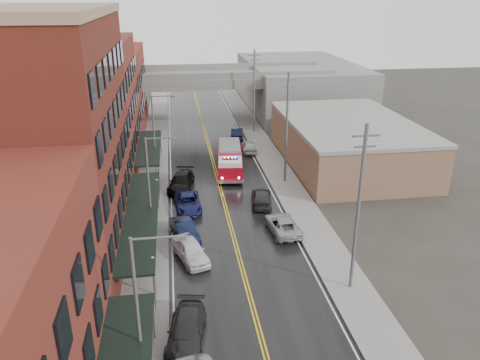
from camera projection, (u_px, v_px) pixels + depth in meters
road at (225, 205)px, 45.89m from camera, size 11.00×160.00×0.02m
sidewalk_left at (149, 209)px, 44.89m from camera, size 3.00×160.00×0.15m
sidewalk_right at (297, 200)px, 46.84m from camera, size 3.00×160.00×0.15m
curb_left at (167, 208)px, 45.11m from camera, size 0.30×160.00×0.15m
curb_right at (281, 201)px, 46.62m from camera, size 0.30×160.00×0.15m
brick_building_b at (55, 145)px, 34.32m from camera, size 9.00×20.00×18.00m
brick_building_c at (92, 110)px, 50.94m from camera, size 9.00×15.00×15.00m
brick_building_far at (111, 92)px, 67.56m from camera, size 9.00×20.00×12.00m
tan_building at (347, 143)px, 56.27m from camera, size 14.00×22.00×5.00m
right_far_block at (299, 85)px, 83.50m from camera, size 18.00×30.00×8.00m
awning_1 at (141, 214)px, 37.35m from camera, size 2.60×18.00×3.09m
awning_2 at (149, 147)px, 53.41m from camera, size 2.60×13.00×3.09m
globe_lamp_1 at (153, 267)px, 31.32m from camera, size 0.44×0.44×3.12m
globe_lamp_2 at (157, 187)px, 44.17m from camera, size 0.44×0.44×3.12m
street_lamp_0 at (142, 306)px, 22.89m from camera, size 2.64×0.22×9.00m
street_lamp_1 at (152, 183)px, 37.57m from camera, size 2.64×0.22×9.00m
street_lamp_2 at (156, 129)px, 52.25m from camera, size 2.64×0.22×9.00m
utility_pole_0 at (358, 207)px, 30.73m from camera, size 1.80×0.24×12.00m
utility_pole_1 at (287, 127)px, 49.08m from camera, size 1.80×0.24×12.00m
utility_pole_2 at (254, 90)px, 67.43m from camera, size 1.80×0.24×12.00m
overpass at (201, 85)px, 73.01m from camera, size 40.00×10.00×7.50m
fire_truck at (230, 159)px, 53.52m from camera, size 4.05×8.61×3.06m
parked_car_left_3 at (186, 330)px, 27.86m from camera, size 2.94×5.43×1.49m
parked_car_left_4 at (191, 250)px, 36.32m from camera, size 3.21×5.06×1.61m
parked_car_left_5 at (185, 230)px, 39.50m from camera, size 2.68×4.73×1.47m
parked_car_left_6 at (188, 202)px, 44.79m from camera, size 2.58×5.23×1.43m
parked_car_left_7 at (181, 182)px, 49.45m from camera, size 3.37×5.89×1.61m
parked_car_right_0 at (283, 224)px, 40.59m from camera, size 2.71×5.22×1.41m
parked_car_right_1 at (261, 197)px, 45.92m from camera, size 2.71×5.08×1.40m
parked_car_right_2 at (249, 146)px, 60.92m from camera, size 2.00×4.47×1.49m
parked_car_right_3 at (237, 133)px, 66.55m from camera, size 2.33×4.89×1.55m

